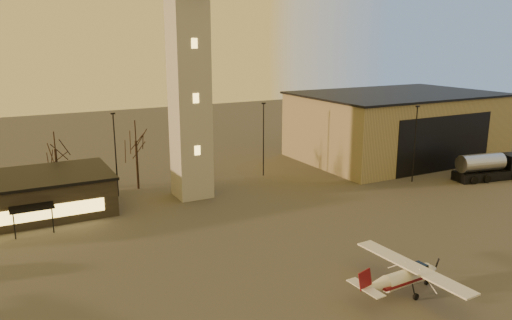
{
  "coord_description": "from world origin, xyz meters",
  "views": [
    {
      "loc": [
        -20.35,
        -24.52,
        18.46
      ],
      "look_at": [
        -0.35,
        13.0,
        8.12
      ],
      "focal_mm": 35.0,
      "sensor_mm": 36.0,
      "label": 1
    }
  ],
  "objects_px": {
    "control_tower": "(188,58)",
    "hangar": "(396,125)",
    "fuel_truck": "(488,169)",
    "cessna_front": "(408,279)"
  },
  "relations": [
    {
      "from": "control_tower",
      "to": "fuel_truck",
      "type": "height_order",
      "value": "control_tower"
    },
    {
      "from": "control_tower",
      "to": "hangar",
      "type": "distance_m",
      "value": 37.9
    },
    {
      "from": "cessna_front",
      "to": "fuel_truck",
      "type": "bearing_deg",
      "value": 26.76
    },
    {
      "from": "fuel_truck",
      "to": "hangar",
      "type": "bearing_deg",
      "value": 106.8
    },
    {
      "from": "control_tower",
      "to": "hangar",
      "type": "xyz_separation_m",
      "value": [
        36.0,
        3.98,
        -11.17
      ]
    },
    {
      "from": "fuel_truck",
      "to": "cessna_front",
      "type": "bearing_deg",
      "value": -140.71
    },
    {
      "from": "hangar",
      "to": "fuel_truck",
      "type": "height_order",
      "value": "hangar"
    },
    {
      "from": "control_tower",
      "to": "hangar",
      "type": "height_order",
      "value": "control_tower"
    },
    {
      "from": "hangar",
      "to": "cessna_front",
      "type": "height_order",
      "value": "hangar"
    },
    {
      "from": "control_tower",
      "to": "fuel_truck",
      "type": "xyz_separation_m",
      "value": [
        37.84,
        -11.91,
        -14.9
      ]
    }
  ]
}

